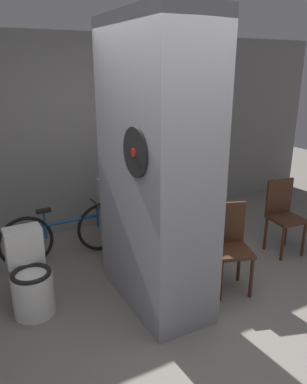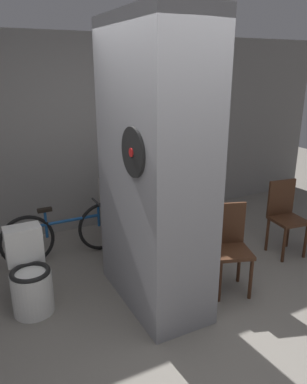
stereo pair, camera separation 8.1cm
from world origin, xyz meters
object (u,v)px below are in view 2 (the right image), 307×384
at_px(chair_by_doorway, 285,214).
at_px(bicycle, 67,232).
at_px(chair_near_pillar, 229,244).
at_px(toilet, 30,277).
at_px(bottle_tall, 138,171).

distance_m(chair_by_doorway, bicycle, 2.62).
xyz_separation_m(chair_near_pillar, chair_by_doorway, (1.10, 0.33, 0.00)).
xyz_separation_m(toilet, bottle_tall, (1.42, 0.64, 0.69)).
distance_m(toilet, bottle_tall, 1.70).
xyz_separation_m(chair_by_doorway, bicycle, (-2.39, 1.07, -0.17)).
height_order(toilet, bottle_tall, bottle_tall).
height_order(chair_by_doorway, bottle_tall, bottle_tall).
relative_size(chair_near_pillar, bottle_tall, 2.93).
bearing_deg(bicycle, chair_by_doorway, -24.20).
bearing_deg(bicycle, bottle_tall, -12.57).
xyz_separation_m(toilet, chair_by_doorway, (2.95, -0.24, 0.17)).
distance_m(toilet, bicycle, 1.01).
height_order(chair_near_pillar, bottle_tall, bottle_tall).
relative_size(chair_near_pillar, chair_by_doorway, 1.00).
relative_size(toilet, chair_near_pillar, 0.85).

